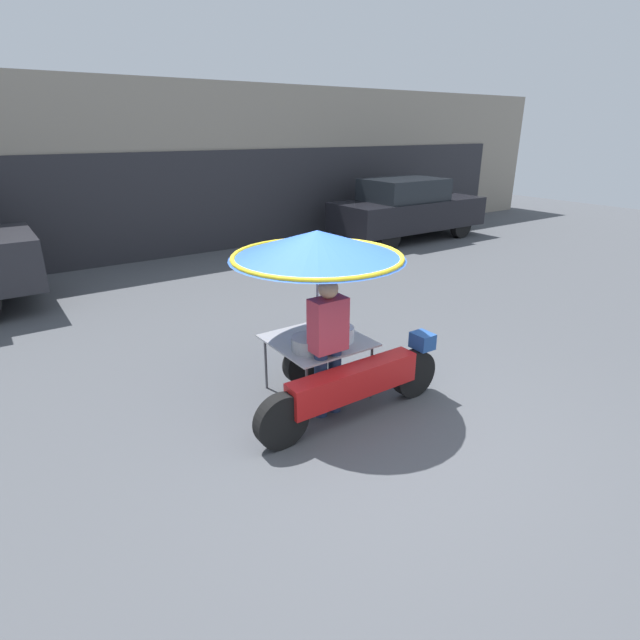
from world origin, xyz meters
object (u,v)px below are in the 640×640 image
object	(u,v)px
vendor_person	(328,342)
vendor_motorcycle_cart	(323,273)
potted_plant	(436,207)
parked_car	(407,209)

from	to	relation	value
vendor_person	vendor_motorcycle_cart	bearing A→B (deg)	64.04
vendor_motorcycle_cart	potted_plant	distance (m)	11.68
vendor_motorcycle_cart	parked_car	bearing A→B (deg)	40.24
vendor_person	potted_plant	xyz separation A→B (m)	(9.46, 7.33, -0.30)
vendor_motorcycle_cart	vendor_person	bearing A→B (deg)	-115.96
vendor_motorcycle_cart	parked_car	world-z (taller)	vendor_motorcycle_cart
parked_car	potted_plant	world-z (taller)	parked_car
vendor_person	parked_car	bearing A→B (deg)	41.14
vendor_person	parked_car	distance (m)	9.38
vendor_motorcycle_cart	vendor_person	distance (m)	0.73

